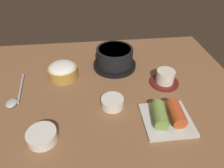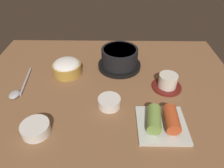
% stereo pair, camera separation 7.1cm
% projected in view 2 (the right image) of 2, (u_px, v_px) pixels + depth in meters
% --- Properties ---
extents(dining_table, '(1.00, 0.76, 0.02)m').
position_uv_depth(dining_table, '(107.00, 89.00, 0.75)').
color(dining_table, brown).
rests_on(dining_table, ground).
extents(stone_pot, '(0.18, 0.18, 0.08)m').
position_uv_depth(stone_pot, '(120.00, 58.00, 0.82)').
color(stone_pot, black).
rests_on(stone_pot, dining_table).
extents(rice_bowl, '(0.11, 0.11, 0.06)m').
position_uv_depth(rice_bowl, '(67.00, 67.00, 0.79)').
color(rice_bowl, '#B78C38').
rests_on(rice_bowl, dining_table).
extents(tea_cup_with_saucer, '(0.11, 0.11, 0.06)m').
position_uv_depth(tea_cup_with_saucer, '(167.00, 82.00, 0.73)').
color(tea_cup_with_saucer, maroon).
rests_on(tea_cup_with_saucer, dining_table).
extents(banchan_cup_center, '(0.07, 0.07, 0.03)m').
position_uv_depth(banchan_cup_center, '(109.00, 102.00, 0.66)').
color(banchan_cup_center, white).
rests_on(banchan_cup_center, dining_table).
extents(kimchi_plate, '(0.14, 0.14, 0.05)m').
position_uv_depth(kimchi_plate, '(162.00, 121.00, 0.59)').
color(kimchi_plate, silver).
rests_on(kimchi_plate, dining_table).
extents(side_bowl_near, '(0.08, 0.08, 0.03)m').
position_uv_depth(side_bowl_near, '(36.00, 128.00, 0.57)').
color(side_bowl_near, white).
rests_on(side_bowl_near, dining_table).
extents(spoon, '(0.04, 0.19, 0.01)m').
position_uv_depth(spoon, '(19.00, 90.00, 0.72)').
color(spoon, '#B7B7BC').
rests_on(spoon, dining_table).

